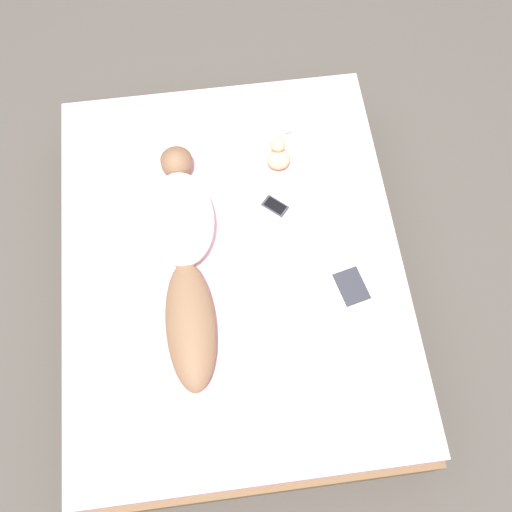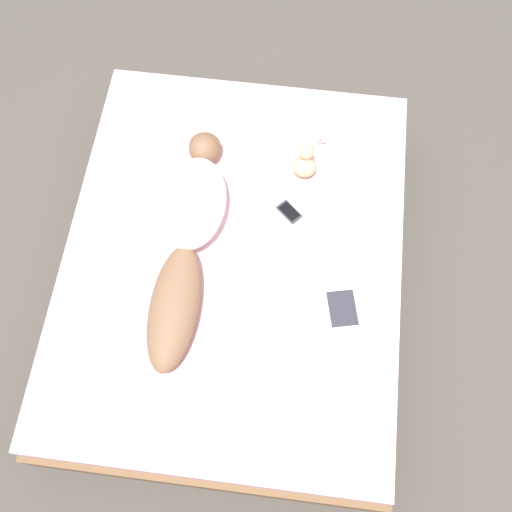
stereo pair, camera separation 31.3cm
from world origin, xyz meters
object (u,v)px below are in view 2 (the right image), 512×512
Objects in this scene: person at (188,231)px; cell_phone at (289,212)px; coffee_mug at (313,139)px; open_magazine at (322,311)px.

cell_phone is at bearing 24.10° from person.
coffee_mug is at bearing 31.22° from cell_phone.
coffee_mug is 0.75× the size of cell_phone.
person is 2.86× the size of open_magazine.
cell_phone is (-0.09, -0.46, -0.04)m from coffee_mug.
open_magazine and cell_phone have the same top height.
coffee_mug is at bearing 84.56° from open_magazine.
open_magazine is at bearing -22.90° from person.
person is 0.81m from open_magazine.
cell_phone is at bearing 99.37° from open_magazine.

